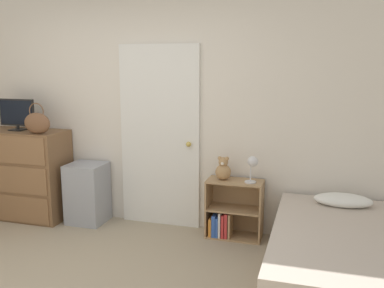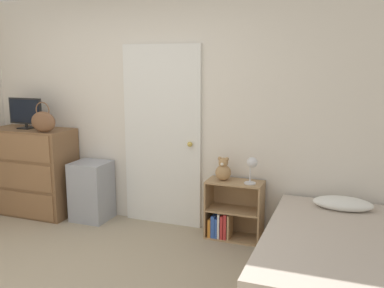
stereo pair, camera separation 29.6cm
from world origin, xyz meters
name	(u,v)px [view 1 (the left image)]	position (x,y,z in m)	size (l,w,h in m)	color
wall_back	(143,112)	(0.00, 1.97, 1.27)	(10.00, 0.06, 2.55)	silver
door_closed	(160,137)	(0.21, 1.92, 1.01)	(0.91, 0.09, 2.01)	white
dresser	(26,174)	(-1.39, 1.67, 0.52)	(0.99, 0.50, 1.04)	brown
tv	(17,114)	(-1.45, 1.68, 1.23)	(0.46, 0.16, 0.36)	black
handbag	(37,123)	(-1.08, 1.53, 1.16)	(0.32, 0.12, 0.34)	brown
storage_bin	(87,193)	(-0.61, 1.73, 0.34)	(0.41, 0.39, 0.69)	#999EA8
bookshelf	(230,214)	(1.05, 1.78, 0.25)	(0.58, 0.29, 0.62)	tan
teddy_bear	(223,170)	(0.96, 1.77, 0.72)	(0.16, 0.16, 0.25)	tan
desk_lamp	(252,164)	(1.27, 1.73, 0.81)	(0.13, 0.13, 0.28)	silver
bed	(344,261)	(2.15, 0.97, 0.25)	(1.18, 1.92, 0.60)	#996B47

